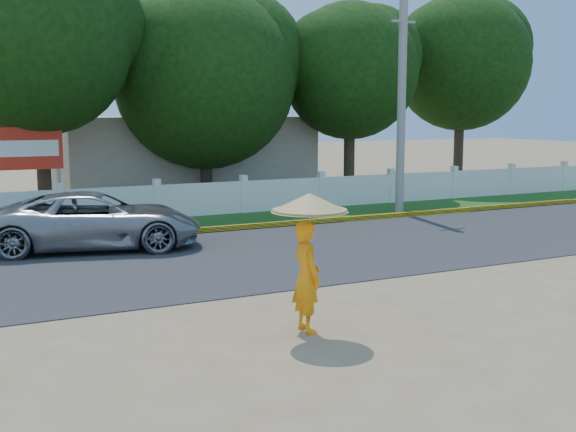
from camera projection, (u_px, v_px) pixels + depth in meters
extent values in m
plane|color=#9E8460|center=(338.00, 300.00, 13.16)|extent=(120.00, 120.00, 0.00)
cube|color=#38383A|center=(240.00, 256.00, 17.13)|extent=(60.00, 7.00, 0.02)
cube|color=#2D601E|center=(172.00, 225.00, 21.76)|extent=(60.00, 3.50, 0.03)
cube|color=yellow|center=(191.00, 231.00, 20.25)|extent=(40.00, 0.18, 0.16)
cube|color=silver|center=(157.00, 202.00, 22.96)|extent=(40.00, 0.10, 1.10)
cube|color=#B7AD99|center=(179.00, 155.00, 30.15)|extent=(10.00, 6.00, 3.20)
cylinder|color=gray|center=(401.00, 107.00, 23.89)|extent=(0.28, 0.28, 7.12)
imported|color=#95979C|center=(96.00, 221.00, 17.97)|extent=(5.62, 3.59, 1.44)
imported|color=orange|center=(306.00, 277.00, 11.20)|extent=(0.44, 0.65, 1.75)
cylinder|color=gray|center=(310.00, 234.00, 11.13)|extent=(0.02, 0.02, 1.14)
cone|color=tan|center=(310.00, 202.00, 11.06)|extent=(1.20, 1.20, 0.29)
cylinder|color=gray|center=(59.00, 189.00, 22.60)|extent=(0.12, 0.12, 2.00)
cube|color=red|center=(20.00, 148.00, 21.92)|extent=(2.50, 0.12, 1.30)
cube|color=silver|center=(20.00, 149.00, 21.87)|extent=(2.25, 0.02, 0.49)
cylinder|color=#473828|center=(206.00, 166.00, 27.04)|extent=(0.44, 0.44, 2.79)
sphere|color=#19410F|center=(205.00, 78.00, 26.57)|extent=(6.72, 6.72, 6.72)
cylinder|color=#473828|center=(349.00, 153.00, 29.10)|extent=(0.44, 0.44, 3.52)
sphere|color=#19410F|center=(350.00, 71.00, 28.64)|extent=(5.43, 5.43, 5.43)
cylinder|color=#473828|center=(43.00, 157.00, 23.08)|extent=(0.44, 0.44, 3.95)
sphere|color=#19410F|center=(38.00, 43.00, 22.57)|extent=(5.79, 5.79, 5.79)
cylinder|color=#473828|center=(459.00, 143.00, 33.29)|extent=(0.44, 0.44, 3.93)
sphere|color=#19410F|center=(461.00, 62.00, 32.76)|extent=(6.19, 6.19, 6.19)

